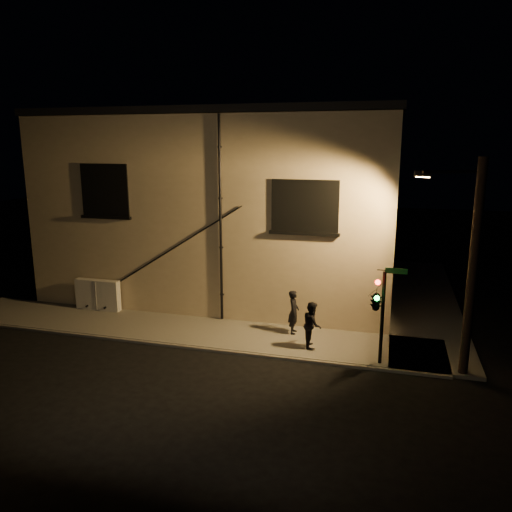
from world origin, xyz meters
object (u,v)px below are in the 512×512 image
(pedestrian_a, at_px, (294,312))
(pedestrian_b, at_px, (312,324))
(utility_cabinet, at_px, (98,295))
(traffic_signal, at_px, (377,300))
(streetlamp_pole, at_px, (469,263))

(pedestrian_a, relative_size, pedestrian_b, 1.02)
(utility_cabinet, xyz_separation_m, pedestrian_a, (8.90, -0.49, 0.18))
(utility_cabinet, bearing_deg, pedestrian_a, -3.14)
(traffic_signal, distance_m, streetlamp_pole, 3.03)
(pedestrian_a, distance_m, traffic_signal, 3.97)
(utility_cabinet, relative_size, traffic_signal, 0.63)
(utility_cabinet, bearing_deg, pedestrian_b, -9.43)
(pedestrian_a, distance_m, streetlamp_pole, 6.71)
(utility_cabinet, xyz_separation_m, pedestrian_b, (9.81, -1.63, 0.16))
(traffic_signal, bearing_deg, utility_cabinet, 168.21)
(traffic_signal, xyz_separation_m, streetlamp_pole, (2.70, 0.14, 1.37))
(pedestrian_a, xyz_separation_m, traffic_signal, (3.13, -2.02, 1.36))
(utility_cabinet, height_order, pedestrian_b, pedestrian_b)
(utility_cabinet, xyz_separation_m, traffic_signal, (12.04, -2.51, 1.54))
(utility_cabinet, distance_m, streetlamp_pole, 15.21)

